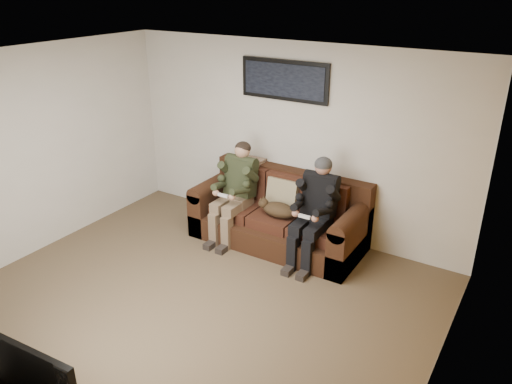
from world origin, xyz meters
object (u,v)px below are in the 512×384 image
Objects in this scene: cat at (278,209)px; framed_poster at (284,80)px; person_right at (316,205)px; television at (33,368)px; sofa at (281,217)px; person_left at (236,186)px.

cat is 0.53× the size of framed_poster.
television is at bearing -98.20° from person_right.
sofa reaches higher than cat.
framed_poster is (-0.26, 0.58, 1.54)m from cat.
person_right is at bearing 78.27° from television.
person_right is 1.67m from framed_poster.
person_left is at bearing -161.98° from sofa.
person_left is 1.18× the size of television.
framed_poster is at bearing 55.93° from person_left.
cat is 1.67m from framed_poster.
framed_poster is 4.39m from television.
person_right is at bearing -17.99° from sofa.
television reaches higher than sofa.
person_right is at bearing 0.02° from person_left.
person_right is 2.01× the size of cat.
sofa is 0.73m from person_right.
person_right reaches higher than person_left.
framed_poster is (-0.79, 0.58, 1.35)m from person_right.
cat is at bearing 86.62° from television.
person_left is at bearing -179.98° from person_right.
sofa is 3.47× the size of cat.
person_left is 1.53m from framed_poster.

